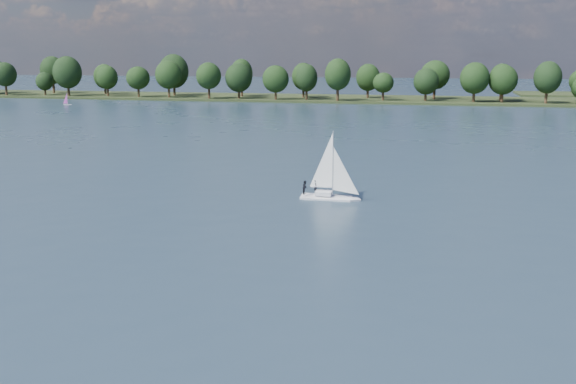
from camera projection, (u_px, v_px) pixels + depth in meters
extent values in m
plane|color=#233342|center=(339.00, 139.00, 124.22)|extent=(700.00, 700.00, 0.00)
cube|color=black|center=(386.00, 100.00, 230.89)|extent=(660.00, 40.00, 1.50)
cube|color=white|center=(328.00, 199.00, 72.29)|extent=(6.20, 1.82, 0.73)
cube|color=white|center=(328.00, 193.00, 72.13)|extent=(1.83, 1.12, 0.45)
cylinder|color=silver|center=(328.00, 163.00, 71.42)|extent=(0.11, 0.11, 7.27)
imported|color=black|center=(316.00, 187.00, 72.67)|extent=(0.49, 0.64, 1.57)
imported|color=black|center=(305.00, 187.00, 72.24)|extent=(0.65, 0.81, 1.57)
cube|color=silver|center=(68.00, 105.00, 209.76)|extent=(2.76, 2.12, 0.42)
cylinder|color=silver|center=(67.00, 98.00, 209.33)|extent=(0.07, 0.07, 3.70)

